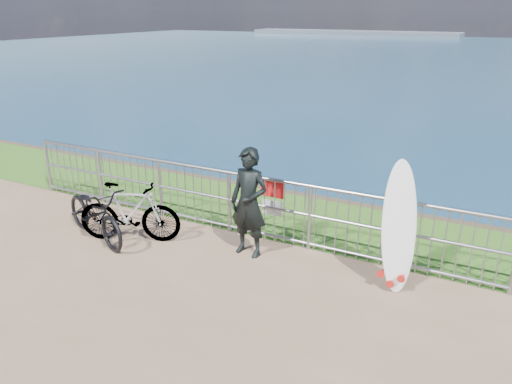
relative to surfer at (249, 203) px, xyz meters
The scene contains 8 objects.
grass_strip 1.91m from the surfer, 97.12° to the left, with size 120.00×120.00×0.00m, color #2A5A18.
seascape 153.01m from the surfer, 106.71° to the left, with size 260.00×260.00×5.00m.
railing 0.69m from the surfer, 107.71° to the left, with size 10.06×0.10×1.13m.
surfer is the anchor object (origin of this frame).
surfboard 2.30m from the surfer, ahead, with size 0.63×0.60×1.85m.
bicycle_near 2.70m from the surfer, 163.80° to the right, with size 0.65×1.85×0.97m, color black.
bicycle_far 2.10m from the surfer, 165.82° to the right, with size 0.49×1.72×1.04m, color black.
bike_rack 2.80m from the surfer, behind, with size 1.80×0.05×0.38m.
Camera 1 is at (3.67, -5.33, 3.73)m, focal length 35.00 mm.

